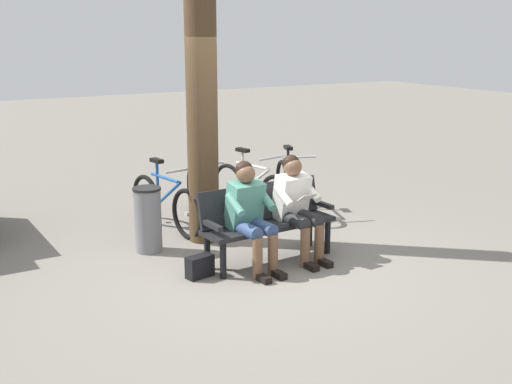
{
  "coord_description": "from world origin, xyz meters",
  "views": [
    {
      "loc": [
        3.51,
        5.79,
        2.57
      ],
      "look_at": [
        -0.22,
        -0.45,
        0.75
      ],
      "focal_mm": 45.3,
      "sensor_mm": 36.0,
      "label": 1
    }
  ],
  "objects": [
    {
      "name": "tree_trunk",
      "position": [
        0.07,
        -1.22,
        1.91
      ],
      "size": [
        0.38,
        0.38,
        3.83
      ],
      "primitive_type": "cylinder",
      "color": "#4C3823",
      "rests_on": "ground"
    },
    {
      "name": "person_companion",
      "position": [
        0.09,
        -0.05,
        0.66
      ],
      "size": [
        0.51,
        0.78,
        1.2
      ],
      "rotation": [
        0.0,
        0.0,
        0.05
      ],
      "color": "#4C8C7A",
      "rests_on": "ground"
    },
    {
      "name": "bicycle_orange",
      "position": [
        0.33,
        -1.85,
        0.36
      ],
      "size": [
        0.48,
        1.67,
        0.94
      ],
      "rotation": [
        0.0,
        0.0,
        1.73
      ],
      "color": "black",
      "rests_on": "ground"
    },
    {
      "name": "bicycle_blue",
      "position": [
        -0.28,
        -2.06,
        0.36
      ],
      "size": [
        0.57,
        1.64,
        0.94
      ],
      "rotation": [
        0.0,
        0.0,
        1.33
      ],
      "color": "black",
      "rests_on": "ground"
    },
    {
      "name": "bicycle_green",
      "position": [
        -1.04,
        -1.94,
        0.36
      ],
      "size": [
        0.53,
        1.66,
        0.94
      ],
      "rotation": [
        0.0,
        0.0,
        1.78
      ],
      "color": "black",
      "rests_on": "ground"
    },
    {
      "name": "handbag",
      "position": [
        0.69,
        -0.1,
        0.12
      ],
      "size": [
        0.32,
        0.19,
        0.24
      ],
      "primitive_type": "cube",
      "rotation": [
        0.0,
        0.0,
        0.19
      ],
      "color": "black",
      "rests_on": "ground"
    },
    {
      "name": "bicycle_purple",
      "position": [
        -1.61,
        -1.77,
        0.36
      ],
      "size": [
        0.67,
        1.61,
        0.94
      ],
      "rotation": [
        0.0,
        0.0,
        1.24
      ],
      "color": "black",
      "rests_on": "ground"
    },
    {
      "name": "person_reading",
      "position": [
        -0.55,
        -0.08,
        0.66
      ],
      "size": [
        0.51,
        0.78,
        1.2
      ],
      "rotation": [
        0.0,
        0.0,
        0.05
      ],
      "color": "white",
      "rests_on": "ground"
    },
    {
      "name": "litter_bin",
      "position": [
        0.84,
        -1.17,
        0.39
      ],
      "size": [
        0.34,
        0.34,
        0.78
      ],
      "color": "slate",
      "rests_on": "ground"
    },
    {
      "name": "bench",
      "position": [
        -0.22,
        -0.23,
        0.51
      ],
      "size": [
        1.62,
        0.56,
        0.87
      ],
      "rotation": [
        0.0,
        0.0,
        0.05
      ],
      "color": "black",
      "rests_on": "ground"
    },
    {
      "name": "ground_plane",
      "position": [
        0.0,
        0.0,
        0.0
      ],
      "size": [
        40.0,
        40.0,
        0.0
      ],
      "primitive_type": "plane",
      "color": "slate"
    }
  ]
}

